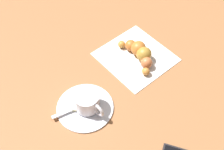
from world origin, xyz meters
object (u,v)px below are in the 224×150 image
(teaspoon, at_px, (83,104))
(saucer, at_px, (85,107))
(espresso_cup, at_px, (88,101))
(croissant, at_px, (140,52))
(sugar_packet, at_px, (78,100))
(napkin, at_px, (136,57))

(teaspoon, bearing_deg, saucer, -99.20)
(espresso_cup, relative_size, croissant, 0.64)
(saucer, distance_m, croissant, 0.22)
(saucer, xyz_separation_m, teaspoon, (0.00, 0.01, 0.01))
(saucer, distance_m, sugar_packet, 0.03)
(napkin, bearing_deg, espresso_cup, 177.01)
(espresso_cup, bearing_deg, sugar_packet, 90.69)
(napkin, bearing_deg, croissant, -71.79)
(napkin, relative_size, croissant, 1.38)
(sugar_packet, distance_m, napkin, 0.21)
(espresso_cup, distance_m, sugar_packet, 0.04)
(teaspoon, distance_m, napkin, 0.21)
(saucer, height_order, sugar_packet, sugar_packet)
(saucer, bearing_deg, teaspoon, 80.80)
(espresso_cup, height_order, sugar_packet, espresso_cup)
(saucer, height_order, teaspoon, teaspoon)
(teaspoon, distance_m, croissant, 0.22)
(teaspoon, bearing_deg, sugar_packet, 83.05)
(saucer, bearing_deg, croissant, -7.40)
(espresso_cup, distance_m, teaspoon, 0.02)
(espresso_cup, xyz_separation_m, croissant, (0.21, -0.02, -0.01))
(teaspoon, relative_size, sugar_packet, 1.81)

